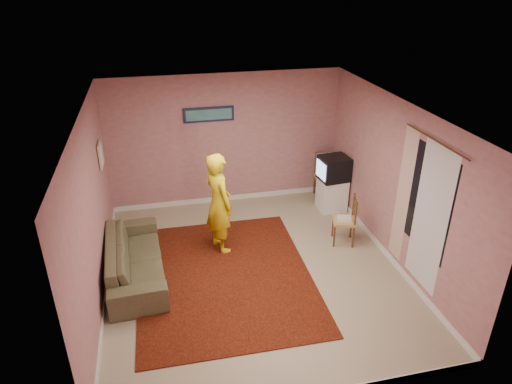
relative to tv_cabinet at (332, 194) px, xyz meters
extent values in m
plane|color=tan|center=(-1.95, -1.68, -0.32)|extent=(5.00, 5.00, 0.00)
cube|color=tan|center=(-1.95, 0.82, 0.98)|extent=(4.50, 0.02, 2.60)
cube|color=tan|center=(-1.95, -4.18, 0.98)|extent=(4.50, 0.02, 2.60)
cube|color=tan|center=(-4.20, -1.68, 0.98)|extent=(0.02, 5.00, 2.60)
cube|color=tan|center=(0.30, -1.68, 0.98)|extent=(0.02, 5.00, 2.60)
cube|color=silver|center=(-1.95, -1.68, 2.28)|extent=(4.50, 5.00, 0.02)
cube|color=silver|center=(-1.95, 0.81, -0.27)|extent=(4.50, 0.02, 0.10)
cube|color=silver|center=(-4.19, -1.68, -0.27)|extent=(0.02, 5.00, 0.10)
cube|color=silver|center=(0.29, -1.68, -0.27)|extent=(0.02, 5.00, 0.10)
cube|color=black|center=(0.29, -2.58, 1.13)|extent=(0.01, 1.10, 1.50)
cube|color=silver|center=(0.28, -2.73, 0.93)|extent=(0.01, 0.75, 2.10)
cube|color=#F0E3CC|center=(0.27, -2.03, 0.93)|extent=(0.01, 0.35, 2.10)
cylinder|color=brown|center=(0.25, -2.58, 2.00)|extent=(0.02, 1.40, 0.02)
cube|color=#161A3C|center=(-2.25, 0.79, 1.53)|extent=(0.95, 0.03, 0.28)
cube|color=#2E6182|center=(-2.25, 0.77, 1.53)|extent=(0.86, 0.01, 0.20)
cube|color=beige|center=(-4.17, -0.08, 1.23)|extent=(0.03, 0.38, 0.42)
cube|color=silver|center=(-4.15, -0.08, 1.23)|extent=(0.01, 0.30, 0.34)
cube|color=black|center=(-2.42, -1.73, -0.31)|extent=(2.68, 3.33, 0.02)
cube|color=white|center=(0.00, 0.00, 0.00)|extent=(0.50, 0.46, 0.64)
cube|color=black|center=(0.00, 0.00, 0.55)|extent=(0.57, 0.52, 0.46)
cube|color=#8CB2F2|center=(-0.27, -0.02, 0.55)|extent=(0.05, 0.38, 0.33)
cube|color=tan|center=(0.05, 0.52, 0.13)|extent=(0.48, 0.47, 0.05)
cube|color=brown|center=(0.05, 0.52, 0.37)|extent=(0.42, 0.11, 0.48)
cube|color=#AAAAAF|center=(0.05, 0.52, 0.18)|extent=(0.35, 0.28, 0.05)
cube|color=#8EC4E9|center=(0.05, 0.52, 0.43)|extent=(0.42, 0.05, 0.44)
cube|color=tan|center=(-0.25, -1.19, 0.10)|extent=(0.48, 0.49, 0.05)
cube|color=brown|center=(-0.25, -1.19, 0.33)|extent=(0.15, 0.39, 0.45)
cube|color=white|center=(-0.25, -1.19, 0.15)|extent=(0.27, 0.23, 0.05)
imported|color=brown|center=(-3.75, -1.38, -0.02)|extent=(0.92, 2.12, 0.61)
imported|color=yellow|center=(-2.36, -0.92, 0.55)|extent=(0.61, 0.74, 1.73)
camera|label=1|loc=(-3.24, -7.46, 4.00)|focal=32.00mm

